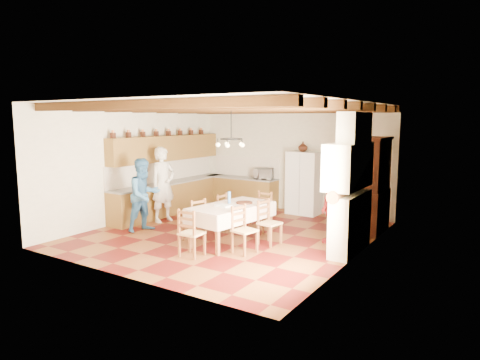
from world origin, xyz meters
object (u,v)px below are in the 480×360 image
at_px(person_woman_blue, 144,195).
at_px(dining_table, 231,209).
at_px(chair_left_near, 194,220).
at_px(microwave, 264,174).
at_px(refrigerator, 305,183).
at_px(chair_right_far, 270,222).
at_px(person_woman_red, 333,208).
at_px(chair_end_far, 261,212).
at_px(chair_right_near, 245,230).
at_px(chair_end_near, 192,232).
at_px(hutch, 374,185).
at_px(person_man, 163,184).
at_px(chair_left_far, 216,213).

bearing_deg(person_woman_blue, dining_table, -70.99).
bearing_deg(chair_left_near, microwave, -159.25).
xyz_separation_m(dining_table, chair_left_near, (-0.76, -0.35, -0.27)).
height_order(refrigerator, chair_left_near, refrigerator).
distance_m(chair_right_far, person_woman_red, 1.41).
xyz_separation_m(refrigerator, microwave, (-1.32, -0.06, 0.17)).
distance_m(refrigerator, microwave, 1.33).
xyz_separation_m(chair_right_far, chair_end_far, (-0.67, 0.79, 0.00)).
xyz_separation_m(chair_right_far, person_woman_blue, (-3.06, -0.63, 0.40)).
distance_m(refrigerator, person_woman_blue, 4.55).
height_order(chair_end_far, person_woman_blue, person_woman_blue).
bearing_deg(chair_right_near, person_woman_red, -24.58).
bearing_deg(chair_left_near, dining_table, 128.96).
xyz_separation_m(chair_end_far, person_woman_red, (1.76, 0.06, 0.29)).
bearing_deg(chair_right_near, refrigerator, 19.02).
height_order(chair_right_near, person_woman_blue, person_woman_blue).
bearing_deg(chair_end_far, microwave, 123.45).
bearing_deg(person_woman_red, chair_right_far, -44.34).
bearing_deg(chair_right_near, chair_end_near, 145.46).
relative_size(dining_table, chair_end_near, 2.11).
distance_m(hutch, chair_end_near, 4.55).
bearing_deg(refrigerator, chair_right_near, -81.16).
bearing_deg(chair_left_near, hutch, 147.88).
xyz_separation_m(person_man, microwave, (1.41, 2.82, 0.08)).
xyz_separation_m(hutch, dining_table, (-2.32, -2.58, -0.37)).
bearing_deg(person_woman_red, dining_table, -49.53).
xyz_separation_m(chair_right_near, person_woman_red, (1.22, 1.65, 0.29)).
relative_size(chair_left_far, chair_end_near, 1.00).
bearing_deg(refrigerator, dining_table, -90.32).
bearing_deg(dining_table, chair_right_near, -36.63).
xyz_separation_m(refrigerator, dining_table, (-0.12, -3.56, -0.13)).
bearing_deg(person_woman_red, refrigerator, -136.09).
xyz_separation_m(chair_left_far, microwave, (-0.45, 3.04, 0.58)).
distance_m(refrigerator, chair_left_far, 3.24).
height_order(chair_left_far, microwave, microwave).
xyz_separation_m(hutch, chair_left_far, (-3.06, -2.12, -0.65)).
relative_size(chair_right_far, chair_end_near, 1.00).
bearing_deg(chair_left_far, person_woman_blue, -66.12).
bearing_deg(refrigerator, microwave, -175.94).
distance_m(chair_left_near, microwave, 3.92).
relative_size(chair_end_near, person_woman_red, 0.62).
bearing_deg(dining_table, person_woman_blue, -172.62).
bearing_deg(chair_left_far, microwave, -173.64).
xyz_separation_m(chair_left_far, chair_right_near, (1.37, -0.93, 0.00)).
bearing_deg(person_woman_blue, refrigerator, -20.50).
relative_size(hutch, microwave, 3.97).
xyz_separation_m(dining_table, microwave, (-1.19, 3.50, 0.31)).
relative_size(chair_left_near, chair_right_far, 1.00).
xyz_separation_m(hutch, chair_end_far, (-2.24, -1.45, -0.65)).
height_order(hutch, person_woman_blue, hutch).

